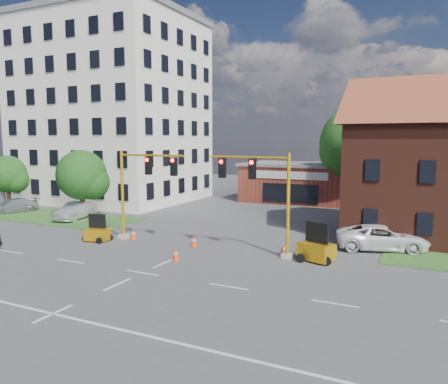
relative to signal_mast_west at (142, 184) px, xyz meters
The scene contains 19 objects.
ground 8.38m from the signal_mast_west, 54.01° to the right, with size 120.00×120.00×0.00m, color #454548.
grass_verge_nw 16.61m from the signal_mast_west, 165.65° to the left, with size 22.00×6.00×0.08m, color #214A1B.
lane_markings 10.73m from the signal_mast_west, 64.17° to the right, with size 60.00×36.00×0.01m, color silver, non-canonical shape.
office_block 23.21m from the signal_mast_west, 134.52° to the left, with size 18.40×15.40×20.60m.
brick_shop 24.44m from the signal_mast_west, 79.71° to the left, with size 12.40×8.40×4.30m.
tree_large 24.00m from the signal_mast_west, 61.95° to the left, with size 7.72×7.35×10.22m.
tree_nw_front 10.48m from the signal_mast_west, 154.08° to the left, with size 4.54×4.32×6.05m.
tree_nw_rear 20.12m from the signal_mast_west, 165.37° to the left, with size 3.79×3.61×5.40m.
signal_mast_west is the anchor object (origin of this frame).
signal_mast_east 8.71m from the signal_mast_west, ahead, with size 5.30×0.60×6.20m.
trailer_west 4.55m from the signal_mast_west, 151.92° to the right, with size 1.79×1.40×1.80m.
trailer_east 12.48m from the signal_mast_west, ahead, with size 2.21×1.83×2.15m.
cone_a 5.35m from the signal_mast_west, ahead, with size 0.40×0.40×0.70m.
cone_b 3.69m from the signal_mast_west, behind, with size 0.40×0.40×0.70m.
cone_c 6.73m from the signal_mast_west, 34.60° to the right, with size 0.40×0.40×0.70m.
cone_d 10.57m from the signal_mast_west, ahead, with size 0.40×0.40×0.70m.
pickup_white 16.13m from the signal_mast_west, 16.67° to the left, with size 2.59×5.62×1.56m, color white.
sedan_silver_front 11.34m from the signal_mast_west, 158.01° to the left, with size 1.60×4.58×1.51m, color #A5A8AC.
sedan_silver_rear 18.70m from the signal_mast_west, 167.27° to the left, with size 1.87×4.60×1.34m, color #A5A8AC.
Camera 1 is at (13.46, -18.17, 6.97)m, focal length 35.00 mm.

